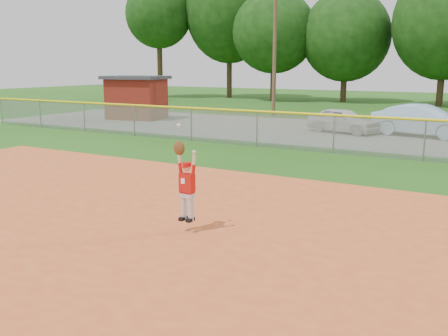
# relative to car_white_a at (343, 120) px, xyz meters

# --- Properties ---
(ground) EXTENTS (120.00, 120.00, 0.00)m
(ground) POSITION_rel_car_white_a_xyz_m (1.45, -16.03, -0.66)
(ground) COLOR #1E4E12
(ground) RESTS_ON ground
(clay_infield) EXTENTS (24.00, 16.00, 0.04)m
(clay_infield) POSITION_rel_car_white_a_xyz_m (1.45, -19.03, -0.64)
(clay_infield) COLOR #C34F23
(clay_infield) RESTS_ON ground
(parking_strip) EXTENTS (44.00, 10.00, 0.03)m
(parking_strip) POSITION_rel_car_white_a_xyz_m (1.45, -0.03, -0.65)
(parking_strip) COLOR slate
(parking_strip) RESTS_ON ground
(car_white_a) EXTENTS (3.96, 2.35, 1.26)m
(car_white_a) POSITION_rel_car_white_a_xyz_m (0.00, 0.00, 0.00)
(car_white_a) COLOR silver
(car_white_a) RESTS_ON parking_strip
(car_blue) EXTENTS (4.83, 2.46, 1.52)m
(car_blue) POSITION_rel_car_white_a_xyz_m (3.71, 0.56, 0.13)
(car_blue) COLOR #97C0E1
(car_blue) RESTS_ON parking_strip
(utility_shed) EXTENTS (4.08, 3.41, 2.75)m
(utility_shed) POSITION_rel_car_white_a_xyz_m (-13.47, 0.13, 0.74)
(utility_shed) COLOR #5D170D
(utility_shed) RESTS_ON ground
(outfield_fence) EXTENTS (40.06, 0.10, 1.55)m
(outfield_fence) POSITION_rel_car_white_a_xyz_m (1.45, -6.03, 0.22)
(outfield_fence) COLOR gray
(outfield_fence) RESTS_ON ground
(power_lines) EXTENTS (19.40, 0.24, 9.00)m
(power_lines) POSITION_rel_car_white_a_xyz_m (2.45, 5.97, 4.02)
(power_lines) COLOR #4C3823
(power_lines) RESTS_ON ground
(ballplayer) EXTENTS (0.54, 0.23, 1.98)m
(ballplayer) POSITION_rel_car_white_a_xyz_m (1.79, -16.77, 0.42)
(ballplayer) COLOR silver
(ballplayer) RESTS_ON ground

